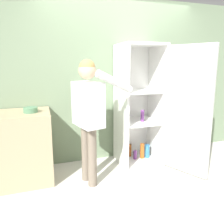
{
  "coord_description": "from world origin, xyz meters",
  "views": [
    {
      "loc": [
        -1.19,
        -2.35,
        1.55
      ],
      "look_at": [
        -0.22,
        0.64,
        0.97
      ],
      "focal_mm": 35.0,
      "sensor_mm": 36.0,
      "label": 1
    }
  ],
  "objects": [
    {
      "name": "refrigerator",
      "position": [
        0.33,
        0.55,
        0.9
      ],
      "size": [
        0.96,
        1.15,
        1.83
      ],
      "color": "white",
      "rests_on": "ground_plane"
    },
    {
      "name": "ground_plane",
      "position": [
        0.0,
        0.0,
        0.0
      ],
      "size": [
        12.0,
        12.0,
        0.0
      ],
      "primitive_type": "plane",
      "color": "beige"
    },
    {
      "name": "bowl",
      "position": [
        -1.34,
        0.58,
        0.96
      ],
      "size": [
        0.18,
        0.18,
        0.07
      ],
      "color": "#517F5B",
      "rests_on": "counter"
    },
    {
      "name": "wall_back",
      "position": [
        0.0,
        0.98,
        1.27
      ],
      "size": [
        7.0,
        0.06,
        2.55
      ],
      "color": "gray",
      "rests_on": "ground_plane"
    },
    {
      "name": "person",
      "position": [
        -0.65,
        0.27,
        1.01
      ],
      "size": [
        0.73,
        0.57,
        1.6
      ],
      "color": "#726656",
      "rests_on": "ground_plane"
    },
    {
      "name": "counter",
      "position": [
        -1.45,
        0.61,
        0.46
      ],
      "size": [
        0.7,
        0.64,
        0.93
      ],
      "color": "tan",
      "rests_on": "ground_plane"
    }
  ]
}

